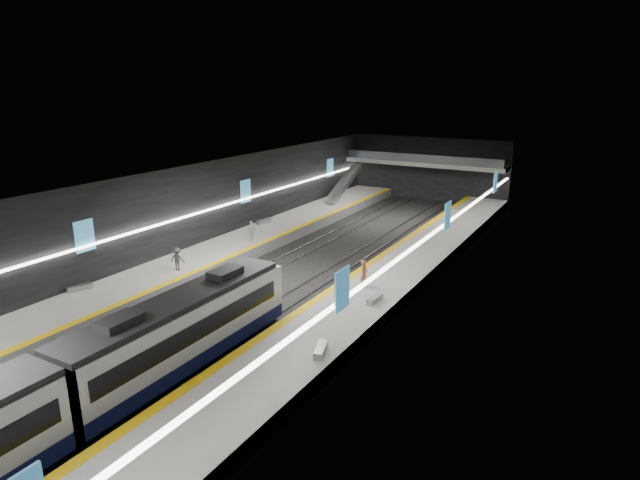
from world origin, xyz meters
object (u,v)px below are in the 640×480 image
Objects in this scene: passenger_right_a at (364,274)px; passenger_left_b at (177,259)px; bench_right_near at (321,350)px; passenger_left_a at (252,231)px; escalator at (344,184)px; bench_left_near at (79,288)px; bench_left_far at (264,221)px; bench_right_far at (375,299)px; train at (54,397)px.

passenger_right_a is 1.09× the size of passenger_left_b.
passenger_left_a is (-15.52, 14.87, 0.71)m from bench_right_near.
bench_left_near is (-2.00, -35.20, -1.70)m from escalator.
bench_left_far is 6.24m from passenger_left_a.
bench_right_near is 7.67m from bench_right_far.
train reaches higher than passenger_left_b.
escalator is at bearing 26.65° from passenger_right_a.
bench_left_near is 0.95× the size of bench_right_near.
bench_left_near is at bearing -20.71° from passenger_left_a.
train is 15.67m from bench_left_near.
passenger_right_a is at bearing -179.22° from passenger_left_b.
passenger_left_a is at bearing -51.95° from bench_left_far.
escalator reaches higher than passenger_left_a.
bench_right_near is at bearing -64.46° from escalator.
passenger_left_a is 1.04× the size of passenger_left_b.
train is at bearing -106.98° from bench_right_far.
bench_right_far is 0.87× the size of passenger_left_a.
bench_left_near is 19.39m from passenger_right_a.
passenger_left_a is (-8.94, 25.39, -0.28)m from train.
train is at bearing 9.97° from passenger_left_a.
train reaches higher than bench_left_near.
escalator is at bearing 95.77° from bench_left_far.
bench_left_far is 19.36m from passenger_right_a.
passenger_left_b is at bearing 119.10° from train.
bench_left_far is 0.91× the size of passenger_right_a.
passenger_right_a reaches higher than passenger_left_b.
bench_left_far is 1.09× the size of bench_right_far.
passenger_left_b is (-15.71, 5.88, 0.67)m from bench_right_near.
train is 16.86× the size of passenger_left_b.
escalator is 28.87m from passenger_left_b.
escalator is at bearing 173.64° from passenger_left_a.
passenger_left_a is (1.06, -19.85, -0.99)m from escalator.
passenger_left_b reaches higher than bench_left_near.
bench_left_far is 14.80m from passenger_left_b.
bench_left_far is 1.03× the size of bench_right_near.
passenger_left_b is (-13.60, -3.84, -0.08)m from passenger_right_a.
bench_right_far is (16.22, -27.05, -1.70)m from escalator.
train reaches higher than passenger_left_a.
bench_right_far is at bearing -142.82° from passenger_right_a.
bench_right_near is at bearing 57.95° from train.
bench_left_far is at bearing 110.58° from train.
bench_right_far is 15.47m from passenger_left_b.
passenger_left_b is at bearing 102.35° from passenger_right_a.
bench_left_far reaches higher than bench_right_near.
bench_right_near is at bearing 144.51° from passenger_left_b.
train is 18.50× the size of bench_right_far.
bench_left_far is at bearing 113.57° from bench_right_near.
escalator is 28.90m from passenger_right_a.
bench_left_near is at bearing 140.11° from train.
train is at bearing -57.13° from bench_left_far.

